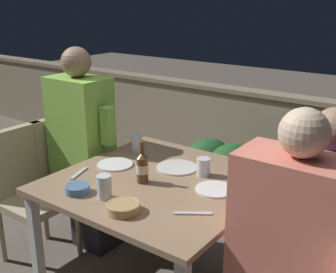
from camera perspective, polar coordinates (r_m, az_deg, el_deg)
name	(u,v)px	position (r m, az deg, el deg)	size (l,w,h in m)	color
parapet_wall	(283,142)	(3.84, 15.36, -0.72)	(9.00, 0.18, 0.86)	gray
dining_table	(159,193)	(2.28, -1.16, -7.67)	(1.04, 1.04, 0.73)	#937556
planter_hedge	(230,176)	(3.29, 8.39, -5.37)	(0.76, 0.47, 0.59)	brown
chair_left_near	(27,182)	(2.85, -18.61, -5.92)	(0.41, 0.40, 0.87)	tan
chair_left_far	(68,166)	(3.03, -13.43, -3.95)	(0.41, 0.40, 0.87)	tan
person_green_blouse	(85,150)	(2.84, -11.17, -1.80)	(0.48, 0.26, 1.36)	#282833
person_coral_top	(283,257)	(1.86, 15.35, -15.52)	(0.52, 0.26, 1.27)	#282833
person_purple_stripe	(315,231)	(2.14, 19.23, -12.04)	(0.51, 0.26, 1.21)	#282833
beer_bottle	(142,167)	(2.18, -3.49, -4.16)	(0.06, 0.06, 0.22)	brown
plate_0	(215,189)	(2.14, 6.37, -7.13)	(0.20, 0.20, 0.01)	white
plate_1	(177,167)	(2.38, 1.24, -4.21)	(0.23, 0.23, 0.01)	silver
plate_2	(115,164)	(2.44, -7.18, -3.78)	(0.20, 0.20, 0.01)	white
bowl_0	(78,188)	(2.14, -12.16, -6.90)	(0.12, 0.12, 0.04)	#4C709E
bowl_1	(124,207)	(1.92, -6.05, -9.46)	(0.15, 0.15, 0.04)	tan
glass_cup_0	(203,167)	(2.28, 4.80, -4.12)	(0.07, 0.07, 0.10)	silver
glass_cup_1	(137,145)	(2.60, -4.29, -1.13)	(0.06, 0.06, 0.11)	silver
glass_cup_2	(104,187)	(2.05, -8.63, -6.76)	(0.07, 0.07, 0.12)	silver
fork_0	(193,213)	(1.91, 3.39, -10.36)	(0.15, 0.11, 0.01)	silver
fork_1	(244,168)	(2.41, 10.22, -4.23)	(0.08, 0.16, 0.01)	silver
fork_2	(79,173)	(2.36, -11.95, -4.88)	(0.07, 0.17, 0.01)	silver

